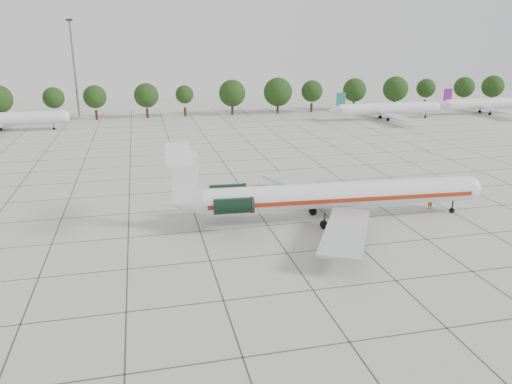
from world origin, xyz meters
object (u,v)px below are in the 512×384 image
ground_crew (430,202)px  bg_airliner_e (488,104)px  bg_airliner_d (388,109)px  floodlight_mast (74,63)px  bg_airliner_b (0,119)px  main_airliner (324,195)px

ground_crew → bg_airliner_e: (60.60, 68.89, 1.91)m
bg_airliner_d → floodlight_mast: (-79.96, 24.72, 11.37)m
bg_airliner_b → floodlight_mast: floodlight_mast is taller
bg_airliner_d → bg_airliner_b: bearing=177.3°
bg_airliner_e → floodlight_mast: size_ratio=1.11×
ground_crew → bg_airliner_d: bearing=-121.1°
main_airliner → bg_airliner_e: main_airliner is taller
main_airliner → bg_airliner_e: 102.93m
bg_airliner_d → ground_crew: bearing=-113.0°
ground_crew → bg_airliner_e: size_ratio=0.07×
main_airliner → ground_crew: (14.98, 0.99, -2.26)m
bg_airliner_b → bg_airliner_d: (95.10, -4.43, 0.00)m
main_airliner → floodlight_mast: bearing=115.3°
ground_crew → floodlight_mast: (-51.85, 91.01, 13.29)m
main_airliner → ground_crew: 15.18m
bg_airliner_e → floodlight_mast: (-112.45, 22.12, 11.37)m
main_airliner → bg_airliner_d: 79.89m
bg_airliner_d → bg_airliner_e: (32.49, 2.60, 0.00)m
ground_crew → bg_airliner_b: (-66.99, 70.72, 1.91)m
main_airliner → bg_airliner_d: main_airliner is taller
main_airliner → ground_crew: bearing=7.2°
bg_airliner_d → floodlight_mast: floodlight_mast is taller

